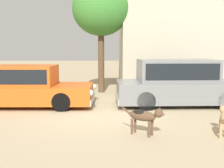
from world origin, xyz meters
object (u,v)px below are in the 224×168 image
Objects in this scene: stray_dog_tan at (224,117)px; acacia_tree_left at (101,9)px; stray_dog_spotted at (144,116)px; parked_sedan_nearest at (26,86)px; parked_sedan_second at (178,82)px.

acacia_tree_left reaches higher than stray_dog_tan.
acacia_tree_left reaches higher than stray_dog_spotted.
stray_dog_spotted is 0.19× the size of acacia_tree_left.
parked_sedan_nearest is 4.96m from stray_dog_spotted.
parked_sedan_second is at bearing 23.40° from stray_dog_tan.
acacia_tree_left reaches higher than parked_sedan_second.
parked_sedan_nearest is 0.94× the size of acacia_tree_left.
stray_dog_spotted is at bearing -78.91° from acacia_tree_left.
parked_sedan_nearest reaches higher than stray_dog_tan.
stray_dog_tan is at bearing -88.17° from parked_sedan_second.
stray_dog_tan is at bearing 31.60° from stray_dog_spotted.
parked_sedan_second reaches higher than stray_dog_tan.
parked_sedan_nearest is at bearing 171.89° from stray_dog_spotted.
stray_dog_spotted is 1.83m from stray_dog_tan.
stray_dog_tan is (5.59, -3.25, -0.27)m from parked_sedan_nearest.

